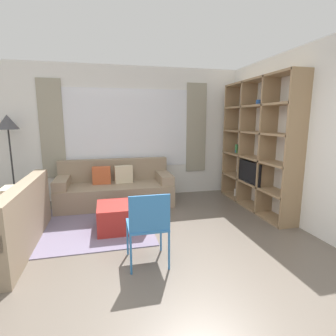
{
  "coord_description": "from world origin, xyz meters",
  "views": [
    {
      "loc": [
        -0.47,
        -2.41,
        1.64
      ],
      "look_at": [
        0.51,
        1.71,
        0.85
      ],
      "focal_mm": 28.0,
      "sensor_mm": 36.0,
      "label": 1
    }
  ],
  "objects_px": {
    "shelving_unit": "(258,146)",
    "ottoman": "(121,217)",
    "couch_main": "(115,189)",
    "floor_lamp": "(8,127)",
    "couch_side": "(1,227)",
    "folding_chair": "(148,222)"
  },
  "relations": [
    {
      "from": "floor_lamp",
      "to": "folding_chair",
      "type": "xyz_separation_m",
      "value": [
        2.1,
        -2.53,
        -0.99
      ]
    },
    {
      "from": "shelving_unit",
      "to": "couch_side",
      "type": "relative_size",
      "value": 1.2
    },
    {
      "from": "ottoman",
      "to": "folding_chair",
      "type": "height_order",
      "value": "folding_chair"
    },
    {
      "from": "couch_main",
      "to": "shelving_unit",
      "type": "bearing_deg",
      "value": -17.7
    },
    {
      "from": "couch_main",
      "to": "couch_side",
      "type": "xyz_separation_m",
      "value": [
        -1.48,
        -1.54,
        0.0
      ]
    },
    {
      "from": "couch_side",
      "to": "ottoman",
      "type": "distance_m",
      "value": 1.54
    },
    {
      "from": "couch_main",
      "to": "floor_lamp",
      "type": "distance_m",
      "value": 2.19
    },
    {
      "from": "ottoman",
      "to": "couch_side",
      "type": "bearing_deg",
      "value": -169.28
    },
    {
      "from": "couch_main",
      "to": "folding_chair",
      "type": "height_order",
      "value": "folding_chair"
    },
    {
      "from": "floor_lamp",
      "to": "couch_main",
      "type": "bearing_deg",
      "value": -5.3
    },
    {
      "from": "couch_side",
      "to": "floor_lamp",
      "type": "relative_size",
      "value": 1.13
    },
    {
      "from": "couch_main",
      "to": "folding_chair",
      "type": "relative_size",
      "value": 2.49
    },
    {
      "from": "couch_main",
      "to": "couch_side",
      "type": "bearing_deg",
      "value": -133.81
    },
    {
      "from": "couch_main",
      "to": "floor_lamp",
      "type": "xyz_separation_m",
      "value": [
        -1.83,
        0.17,
        1.2
      ]
    },
    {
      "from": "couch_main",
      "to": "floor_lamp",
      "type": "bearing_deg",
      "value": 174.7
    },
    {
      "from": "shelving_unit",
      "to": "couch_side",
      "type": "bearing_deg",
      "value": -169.79
    },
    {
      "from": "shelving_unit",
      "to": "floor_lamp",
      "type": "bearing_deg",
      "value": 167.33
    },
    {
      "from": "couch_side",
      "to": "ottoman",
      "type": "relative_size",
      "value": 2.83
    },
    {
      "from": "shelving_unit",
      "to": "ottoman",
      "type": "bearing_deg",
      "value": -170.1
    },
    {
      "from": "couch_main",
      "to": "couch_side",
      "type": "height_order",
      "value": "same"
    },
    {
      "from": "ottoman",
      "to": "folding_chair",
      "type": "distance_m",
      "value": 1.17
    },
    {
      "from": "couch_side",
      "to": "ottoman",
      "type": "height_order",
      "value": "couch_side"
    }
  ]
}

